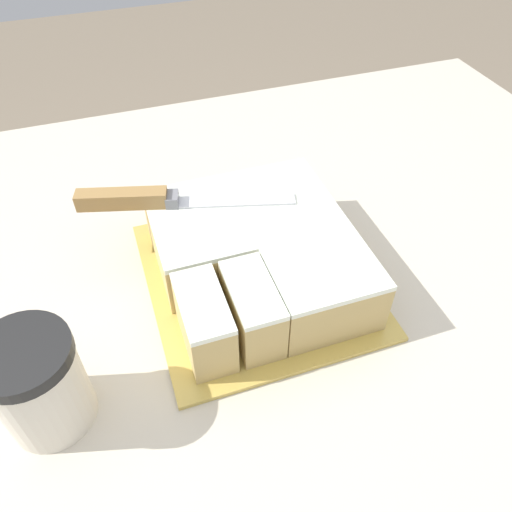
{
  "coord_description": "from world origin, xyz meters",
  "views": [
    {
      "loc": [
        -0.11,
        -0.38,
        1.41
      ],
      "look_at": [
        0.03,
        0.04,
        0.97
      ],
      "focal_mm": 35.0,
      "sensor_mm": 36.0,
      "label": 1
    }
  ],
  "objects_px": {
    "knife": "(143,199)",
    "coffee_cup": "(38,384)",
    "cake": "(257,255)",
    "cake_board": "(256,278)"
  },
  "relations": [
    {
      "from": "cake_board",
      "to": "cake",
      "type": "distance_m",
      "value": 0.04
    },
    {
      "from": "cake",
      "to": "knife",
      "type": "distance_m",
      "value": 0.16
    },
    {
      "from": "cake",
      "to": "coffee_cup",
      "type": "relative_size",
      "value": 2.25
    },
    {
      "from": "cake_board",
      "to": "knife",
      "type": "height_order",
      "value": "knife"
    },
    {
      "from": "knife",
      "to": "coffee_cup",
      "type": "xyz_separation_m",
      "value": [
        -0.14,
        -0.21,
        -0.03
      ]
    },
    {
      "from": "cake",
      "to": "coffee_cup",
      "type": "height_order",
      "value": "coffee_cup"
    },
    {
      "from": "cake",
      "to": "cake_board",
      "type": "bearing_deg",
      "value": -132.76
    },
    {
      "from": "cake_board",
      "to": "cake",
      "type": "bearing_deg",
      "value": 47.24
    },
    {
      "from": "cake_board",
      "to": "coffee_cup",
      "type": "relative_size",
      "value": 2.61
    },
    {
      "from": "knife",
      "to": "cake",
      "type": "bearing_deg",
      "value": -23.11
    }
  ]
}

